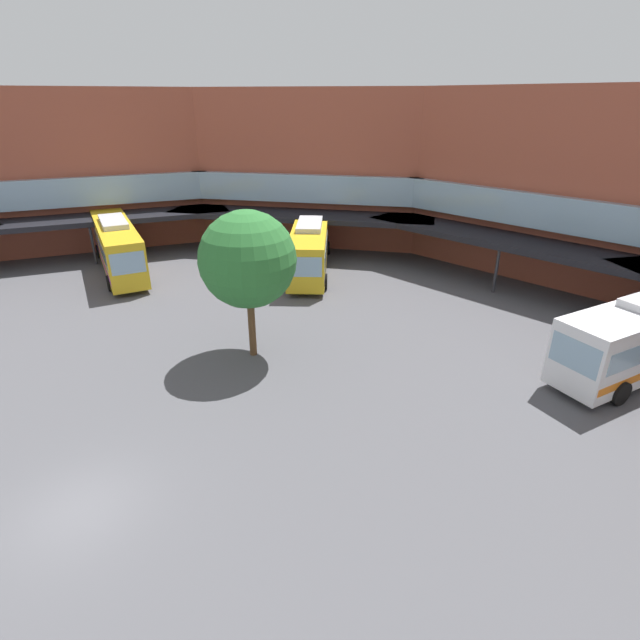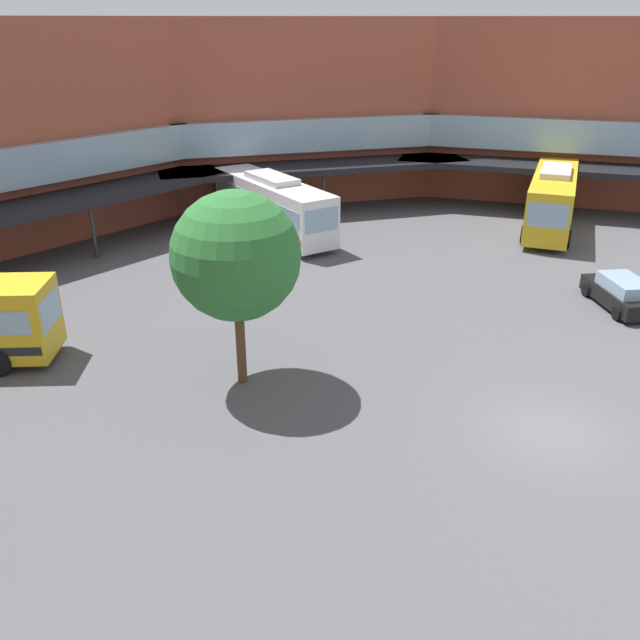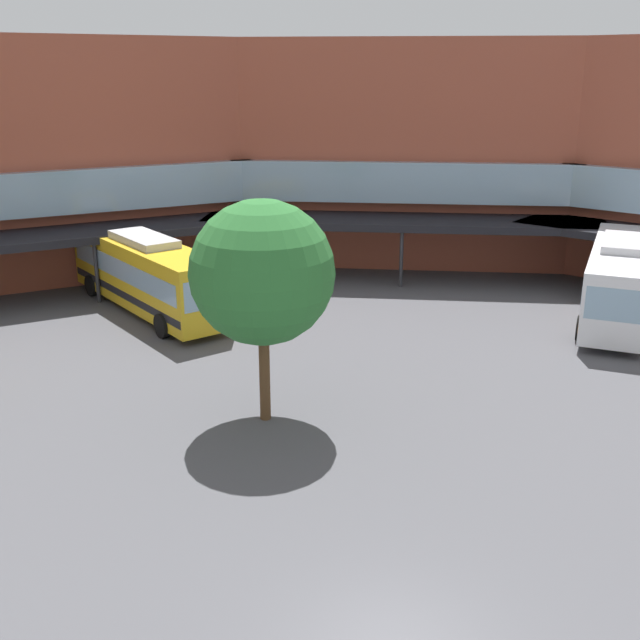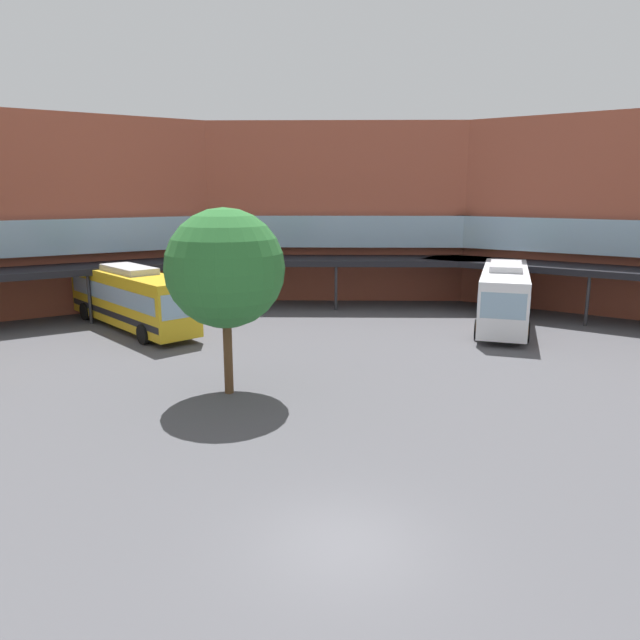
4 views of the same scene
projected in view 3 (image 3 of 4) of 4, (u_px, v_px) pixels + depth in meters
station_building at (269, 196)px, 31.74m from camera, size 76.14×46.47×12.88m
bus_2 at (619, 279)px, 35.70m from camera, size 8.41×10.99×3.81m
bus_3 at (146, 273)px, 36.92m from camera, size 7.63×11.92×3.72m
plaza_tree at (262, 273)px, 24.35m from camera, size 4.68×4.68×7.43m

